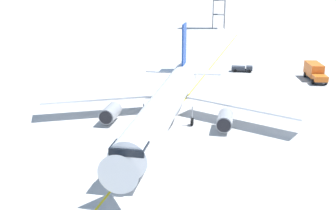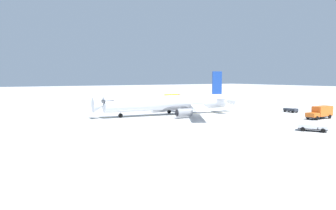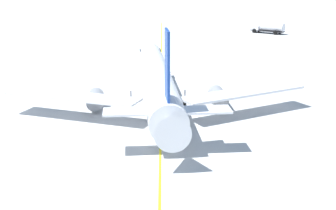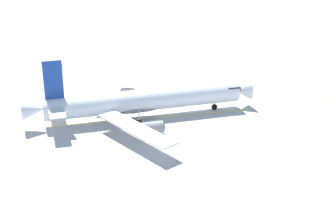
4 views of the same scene
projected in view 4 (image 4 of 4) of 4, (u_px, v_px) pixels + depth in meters
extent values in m
plane|color=#B2B2B2|center=(131.00, 118.00, 90.34)|extent=(600.00, 600.00, 0.00)
cylinder|color=white|center=(144.00, 100.00, 89.34)|extent=(8.03, 35.54, 3.89)
cone|color=white|center=(242.00, 90.00, 94.16)|extent=(4.02, 3.41, 3.69)
cone|color=white|center=(34.00, 110.00, 84.33)|extent=(3.75, 4.36, 3.31)
cube|color=black|center=(231.00, 87.00, 93.27)|extent=(3.57, 2.77, 0.70)
ellipsoid|color=slate|center=(135.00, 107.00, 89.29)|extent=(4.98, 13.04, 2.14)
cube|color=#193D93|center=(53.00, 80.00, 83.43)|extent=(0.62, 3.21, 6.60)
cube|color=white|center=(54.00, 98.00, 88.17)|extent=(5.64, 3.22, 0.20)
cube|color=white|center=(57.00, 112.00, 81.99)|extent=(5.64, 3.22, 0.20)
cube|color=white|center=(113.00, 87.00, 97.77)|extent=(15.91, 11.58, 0.28)
cube|color=white|center=(136.00, 129.00, 79.48)|extent=(16.83, 8.37, 0.28)
cylinder|color=gray|center=(132.00, 96.00, 96.81)|extent=(2.51, 4.16, 2.06)
cylinder|color=black|center=(142.00, 95.00, 97.33)|extent=(1.76, 0.36, 1.75)
cylinder|color=gray|center=(151.00, 128.00, 82.96)|extent=(2.51, 4.16, 2.06)
cylinder|color=black|center=(163.00, 126.00, 83.48)|extent=(1.76, 0.36, 1.75)
cylinder|color=#9EA0A5|center=(214.00, 102.00, 93.42)|extent=(0.20, 0.20, 2.15)
cylinder|color=black|center=(214.00, 107.00, 93.82)|extent=(0.43, 1.13, 1.10)
cylinder|color=#9EA0A5|center=(131.00, 103.00, 92.53)|extent=(0.20, 0.20, 2.15)
cylinder|color=black|center=(131.00, 109.00, 92.92)|extent=(0.43, 1.13, 1.10)
cylinder|color=#9EA0A5|center=(139.00, 117.00, 86.55)|extent=(0.20, 0.20, 2.15)
cylinder|color=black|center=(139.00, 123.00, 86.95)|extent=(0.43, 1.13, 1.10)
cube|color=#232326|center=(52.00, 66.00, 118.01)|extent=(5.39, 4.22, 0.20)
cube|color=white|center=(47.00, 63.00, 118.87)|extent=(2.45, 2.68, 0.55)
cube|color=black|center=(45.00, 62.00, 119.22)|extent=(1.00, 1.64, 0.31)
cube|color=white|center=(54.00, 65.00, 117.36)|extent=(4.05, 3.62, 0.70)
cylinder|color=black|center=(43.00, 66.00, 118.23)|extent=(0.83, 0.65, 0.80)
cylinder|color=black|center=(51.00, 64.00, 119.87)|extent=(0.83, 0.65, 0.80)
cylinder|color=black|center=(53.00, 69.00, 116.31)|extent=(0.83, 0.65, 0.80)
cylinder|color=black|center=(60.00, 66.00, 117.94)|extent=(0.83, 0.65, 0.80)
cube|color=yellow|center=(158.00, 117.00, 90.60)|extent=(35.04, 178.53, 0.01)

